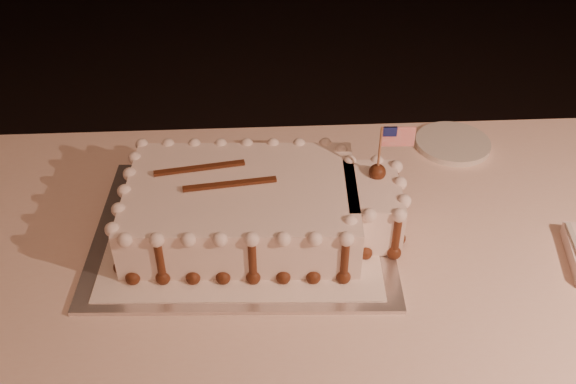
{
  "coord_description": "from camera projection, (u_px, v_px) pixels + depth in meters",
  "views": [
    {
      "loc": [
        -0.37,
        -0.22,
        1.52
      ],
      "look_at": [
        -0.32,
        0.65,
        0.84
      ],
      "focal_mm": 40.0,
      "sensor_mm": 36.0,
      "label": 1
    }
  ],
  "objects": [
    {
      "name": "sheet_cake",
      "position": [
        258.0,
        207.0,
        1.12
      ],
      "size": [
        0.51,
        0.3,
        0.2
      ],
      "color": "white",
      "rests_on": "doily"
    },
    {
      "name": "cake_board",
      "position": [
        244.0,
        230.0,
        1.15
      ],
      "size": [
        0.54,
        0.42,
        0.01
      ],
      "primitive_type": "cube",
      "rotation": [
        0.0,
        0.0,
        -0.05
      ],
      "color": "silver",
      "rests_on": "banquet_table"
    },
    {
      "name": "banquet_table",
      "position": [
        439.0,
        373.0,
        1.36
      ],
      "size": [
        2.4,
        0.8,
        0.75
      ],
      "primitive_type": "cube",
      "color": "#FFD9C5",
      "rests_on": "ground"
    },
    {
      "name": "doily",
      "position": [
        243.0,
        228.0,
        1.15
      ],
      "size": [
        0.49,
        0.38,
        0.0
      ],
      "primitive_type": "cube",
      "rotation": [
        0.0,
        0.0,
        -0.05
      ],
      "color": "white",
      "rests_on": "cake_board"
    },
    {
      "name": "side_plate",
      "position": [
        453.0,
        143.0,
        1.37
      ],
      "size": [
        0.16,
        0.16,
        0.01
      ],
      "primitive_type": "cylinder",
      "color": "silver",
      "rests_on": "banquet_table"
    }
  ]
}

